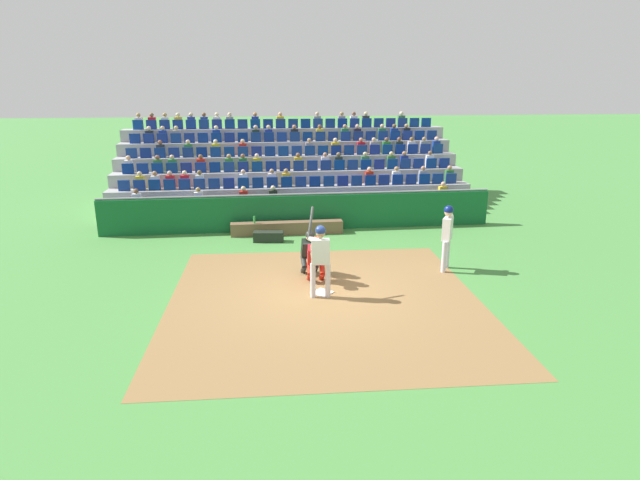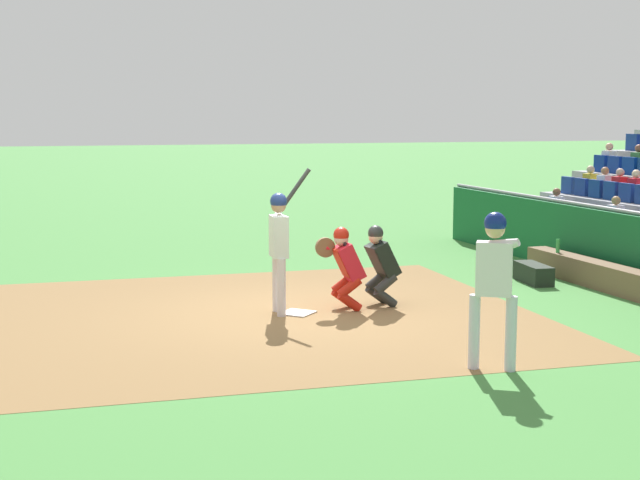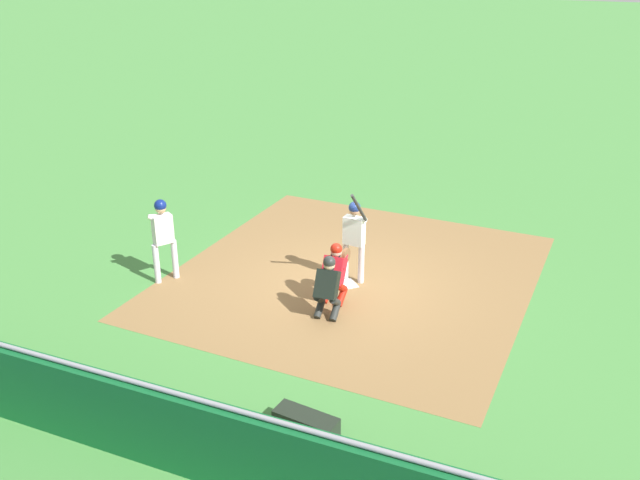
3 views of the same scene
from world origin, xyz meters
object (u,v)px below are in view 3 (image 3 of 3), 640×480
at_px(catcher_crouching, 335,270).
at_px(home_plate_umpire, 328,285).
at_px(equipment_duffel_bag, 306,424).
at_px(batter_at_plate, 354,233).
at_px(home_plate_marker, 345,284).
at_px(dugout_bench, 239,444).
at_px(water_bottle_on_bench, 313,442).
at_px(on_deck_batter, 163,232).

bearing_deg(catcher_crouching, home_plate_umpire, -81.67).
relative_size(home_plate_umpire, equipment_duffel_bag, 1.30).
relative_size(batter_at_plate, home_plate_umpire, 1.69).
height_order(home_plate_marker, home_plate_umpire, home_plate_umpire).
height_order(home_plate_marker, equipment_duffel_bag, equipment_duffel_bag).
xyz_separation_m(catcher_crouching, dugout_bench, (0.43, -4.74, -0.49)).
relative_size(home_plate_umpire, water_bottle_on_bench, 5.17).
distance_m(catcher_crouching, water_bottle_on_bench, 4.93).
height_order(catcher_crouching, water_bottle_on_bench, catcher_crouching).
bearing_deg(equipment_duffel_bag, catcher_crouching, 112.61).
height_order(home_plate_umpire, dugout_bench, home_plate_umpire).
relative_size(catcher_crouching, on_deck_batter, 0.70).
distance_m(home_plate_marker, dugout_bench, 5.54).
bearing_deg(home_plate_marker, batter_at_plate, 71.06).
relative_size(home_plate_marker, on_deck_batter, 0.24).
xyz_separation_m(catcher_crouching, on_deck_batter, (-3.69, -0.50, 0.41)).
bearing_deg(water_bottle_on_bench, dugout_bench, -177.03).
bearing_deg(on_deck_batter, dugout_bench, -45.80).
bearing_deg(batter_at_plate, home_plate_marker, -108.94).
xyz_separation_m(home_plate_umpire, on_deck_batter, (-3.78, 0.11, 0.43)).
distance_m(water_bottle_on_bench, equipment_duffel_bag, 0.97).
bearing_deg(home_plate_umpire, batter_at_plate, 92.60).
height_order(home_plate_marker, water_bottle_on_bench, water_bottle_on_bench).
height_order(home_plate_marker, batter_at_plate, batter_at_plate).
bearing_deg(dugout_bench, batter_at_plate, 94.15).
relative_size(home_plate_umpire, dugout_bench, 0.33).
bearing_deg(dugout_bench, home_plate_marker, 95.22).
distance_m(home_plate_umpire, dugout_bench, 4.17).
bearing_deg(water_bottle_on_bench, catcher_crouching, 108.30).
xyz_separation_m(batter_at_plate, water_bottle_on_bench, (1.53, -5.70, -0.56)).
height_order(water_bottle_on_bench, on_deck_batter, on_deck_batter).
bearing_deg(home_plate_umpire, home_plate_marker, 96.57).
bearing_deg(batter_at_plate, on_deck_batter, -157.68).
height_order(batter_at_plate, equipment_duffel_bag, batter_at_plate).
bearing_deg(catcher_crouching, dugout_bench, -84.77).
relative_size(dugout_bench, water_bottle_on_bench, 15.63).
height_order(batter_at_plate, dugout_bench, batter_at_plate).
bearing_deg(home_plate_umpire, dugout_bench, -85.23).
bearing_deg(on_deck_batter, batter_at_plate, 22.32).
distance_m(catcher_crouching, home_plate_umpire, 0.62).
xyz_separation_m(batter_at_plate, catcher_crouching, (-0.02, -1.02, -0.41)).
xyz_separation_m(home_plate_umpire, equipment_duffel_bag, (1.01, -3.30, -0.53)).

